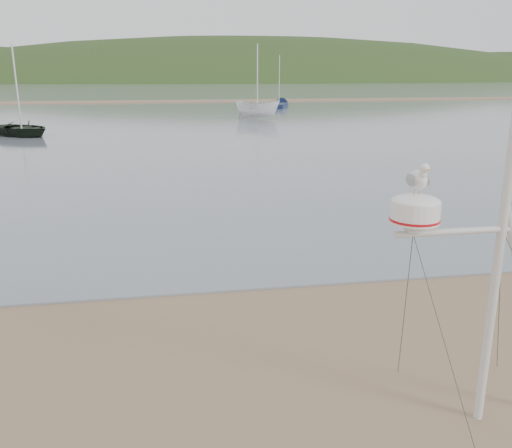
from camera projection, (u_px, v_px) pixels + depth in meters
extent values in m
plane|color=#7E6148|center=(140.00, 429.00, 6.56)|extent=(560.00, 560.00, 0.00)
cube|color=slate|center=(158.00, 88.00, 131.63)|extent=(560.00, 256.00, 0.04)
cube|color=#7E6148|center=(157.00, 102.00, 72.87)|extent=(560.00, 7.00, 0.07)
ellipsoid|color=#223616|center=(252.00, 131.00, 241.82)|extent=(400.00, 180.00, 80.00)
cube|color=beige|center=(51.00, 70.00, 185.29)|extent=(8.40, 6.30, 8.00)
cube|color=beige|center=(129.00, 70.00, 189.55)|extent=(8.40, 6.30, 8.00)
cube|color=beige|center=(203.00, 70.00, 193.80)|extent=(8.40, 6.30, 8.00)
cube|color=beige|center=(274.00, 70.00, 198.06)|extent=(8.40, 6.30, 8.00)
cube|color=beige|center=(342.00, 70.00, 202.32)|extent=(8.40, 6.30, 8.00)
cube|color=beige|center=(407.00, 70.00, 206.58)|extent=(8.40, 6.30, 8.00)
cube|color=beige|center=(470.00, 70.00, 210.83)|extent=(8.40, 6.30, 8.00)
cylinder|color=silver|center=(498.00, 256.00, 6.20)|extent=(0.11, 0.11, 4.28)
cylinder|color=silver|center=(454.00, 232.00, 6.01)|extent=(1.39, 0.07, 0.07)
cube|color=silver|center=(414.00, 227.00, 5.91)|extent=(0.17, 0.17, 0.10)
cylinder|color=white|center=(415.00, 212.00, 5.87)|extent=(0.54, 0.54, 0.24)
cylinder|color=red|center=(414.00, 219.00, 5.89)|extent=(0.55, 0.55, 0.03)
ellipsoid|color=white|center=(416.00, 201.00, 5.84)|extent=(0.54, 0.54, 0.15)
cylinder|color=tan|center=(414.00, 191.00, 5.80)|extent=(0.01, 0.01, 0.07)
cylinder|color=tan|center=(419.00, 191.00, 5.81)|extent=(0.01, 0.01, 0.07)
ellipsoid|color=white|center=(418.00, 180.00, 5.77)|extent=(0.18, 0.29, 0.21)
ellipsoid|color=#969A9D|center=(411.00, 180.00, 5.75)|extent=(0.06, 0.23, 0.14)
ellipsoid|color=#969A9D|center=(425.00, 179.00, 5.77)|extent=(0.06, 0.23, 0.14)
cone|color=white|center=(411.00, 179.00, 5.92)|extent=(0.10, 0.09, 0.10)
ellipsoid|color=white|center=(423.00, 173.00, 5.64)|extent=(0.09, 0.09, 0.13)
sphere|color=white|center=(425.00, 168.00, 5.60)|extent=(0.10, 0.10, 0.10)
cone|color=gold|center=(427.00, 170.00, 5.55)|extent=(0.02, 0.05, 0.02)
imported|color=black|center=(18.00, 99.00, 34.65)|extent=(2.95, 3.17, 4.71)
imported|color=white|center=(257.00, 94.00, 47.27)|extent=(2.30, 2.29, 4.29)
cube|color=#121E41|center=(279.00, 106.00, 61.49)|extent=(3.06, 4.99, 0.50)
cone|color=#121E41|center=(283.00, 104.00, 64.37)|extent=(2.00, 2.09, 1.52)
cylinder|color=silver|center=(279.00, 79.00, 60.71)|extent=(0.08, 0.08, 5.23)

